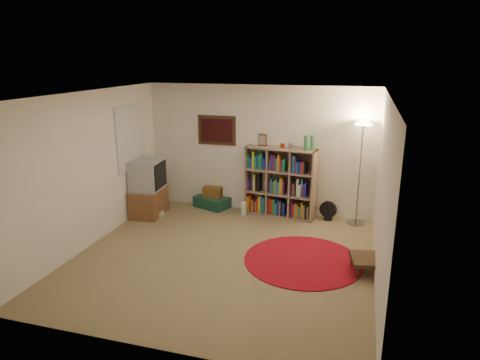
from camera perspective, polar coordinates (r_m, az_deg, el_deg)
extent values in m
cube|color=olive|center=(6.76, -2.26, -10.38)|extent=(4.50, 4.50, 0.02)
cube|color=white|center=(6.07, -2.52, 11.41)|extent=(4.50, 4.50, 0.02)
cube|color=white|center=(8.41, 2.48, 4.07)|extent=(4.50, 0.02, 2.50)
cube|color=white|center=(4.35, -11.90, -8.13)|extent=(4.50, 0.02, 2.50)
cube|color=white|center=(7.32, -19.44, 1.30)|extent=(0.02, 4.50, 2.50)
cube|color=white|center=(6.01, 18.53, -1.75)|extent=(0.02, 4.50, 2.50)
cube|color=#311E11|center=(8.55, -3.12, 6.65)|extent=(0.78, 0.04, 0.58)
cube|color=#3E0C0D|center=(8.53, -3.16, 6.63)|extent=(0.66, 0.01, 0.46)
cube|color=white|center=(8.30, -14.36, 5.53)|extent=(0.03, 1.00, 1.20)
cube|color=beige|center=(8.18, 15.15, 2.80)|extent=(0.08, 0.01, 0.12)
cube|color=#896D5B|center=(8.49, 5.27, -4.58)|extent=(1.39, 0.56, 0.03)
cube|color=#896D5B|center=(8.11, 5.51, 4.20)|extent=(1.39, 0.56, 0.03)
cube|color=#896D5B|center=(8.50, 1.15, 0.22)|extent=(0.08, 0.39, 1.35)
cube|color=#896D5B|center=(8.10, 9.83, -0.82)|extent=(0.08, 0.39, 1.35)
cube|color=#896D5B|center=(8.44, 5.78, 0.03)|extent=(1.34, 0.20, 1.35)
cube|color=#896D5B|center=(8.35, 3.92, -0.12)|extent=(0.08, 0.37, 1.30)
cube|color=#896D5B|center=(8.21, 6.88, -0.47)|extent=(0.08, 0.37, 1.30)
cube|color=#896D5B|center=(8.34, 5.35, -1.78)|extent=(1.33, 0.54, 0.03)
cube|color=#896D5B|center=(8.21, 5.43, 1.22)|extent=(1.33, 0.54, 0.03)
cube|color=gold|center=(8.60, 1.25, -3.06)|extent=(0.06, 0.16, 0.29)
cube|color=#AB2918|center=(8.58, 1.52, -2.93)|extent=(0.06, 0.16, 0.35)
cube|color=#C37518|center=(8.58, 1.78, -3.31)|extent=(0.06, 0.16, 0.23)
cube|color=#511861|center=(8.56, 2.04, -3.35)|extent=(0.06, 0.16, 0.23)
cube|color=#C37518|center=(8.55, 2.27, -3.44)|extent=(0.05, 0.16, 0.22)
cube|color=#AB2918|center=(8.53, 2.49, -3.25)|extent=(0.05, 0.16, 0.29)
cube|color=gold|center=(8.51, 2.73, -3.13)|extent=(0.06, 0.16, 0.34)
cube|color=#246F86|center=(8.49, 3.00, -3.13)|extent=(0.06, 0.16, 0.35)
cube|color=#246F86|center=(8.48, 3.28, -3.27)|extent=(0.06, 0.16, 0.32)
cube|color=#511861|center=(8.48, 1.27, -0.51)|extent=(0.06, 0.16, 0.22)
cube|color=black|center=(8.46, 1.55, -0.47)|extent=(0.06, 0.16, 0.24)
cube|color=navy|center=(8.44, 1.80, -0.37)|extent=(0.05, 0.16, 0.28)
cube|color=gold|center=(8.42, 2.06, -0.26)|extent=(0.06, 0.16, 0.32)
cube|color=black|center=(8.41, 2.33, -0.54)|extent=(0.06, 0.16, 0.25)
cube|color=black|center=(8.38, 2.64, -0.29)|extent=(0.06, 0.16, 0.34)
cube|color=#187A3C|center=(8.36, 1.29, 2.53)|extent=(0.06, 0.16, 0.27)
cube|color=navy|center=(8.34, 1.61, 2.34)|extent=(0.07, 0.16, 0.22)
cube|color=gold|center=(8.31, 1.92, 2.69)|extent=(0.06, 0.16, 0.34)
cube|color=#187A3C|center=(8.30, 2.21, 2.39)|extent=(0.07, 0.16, 0.26)
cube|color=navy|center=(8.28, 2.47, 2.54)|extent=(0.05, 0.16, 0.31)
cube|color=#187A3C|center=(8.28, 2.66, 2.42)|extent=(0.05, 0.16, 0.28)
cube|color=#187A3C|center=(8.26, 2.92, 2.56)|extent=(0.07, 0.16, 0.33)
cube|color=navy|center=(8.25, 3.17, 2.33)|extent=(0.05, 0.16, 0.27)
cube|color=navy|center=(8.24, 3.41, 2.16)|extent=(0.06, 0.16, 0.23)
cube|color=#AB2918|center=(8.44, 4.08, -3.33)|extent=(0.06, 0.16, 0.33)
cube|color=#AB2918|center=(8.43, 4.35, -3.46)|extent=(0.06, 0.16, 0.30)
cube|color=#187A3C|center=(8.42, 4.64, -3.48)|extent=(0.06, 0.16, 0.31)
cube|color=#246F86|center=(8.42, 4.92, -3.76)|extent=(0.06, 0.16, 0.23)
cube|color=navy|center=(8.39, 5.22, -3.55)|extent=(0.06, 0.16, 0.31)
cube|color=olive|center=(8.39, 5.46, -3.70)|extent=(0.04, 0.16, 0.28)
cube|color=black|center=(8.37, 5.68, -3.62)|extent=(0.05, 0.16, 0.31)
cube|color=navy|center=(8.37, 5.95, -3.81)|extent=(0.06, 0.16, 0.26)
cube|color=#511861|center=(8.32, 4.09, -0.81)|extent=(0.05, 0.16, 0.23)
cube|color=#246F86|center=(8.30, 4.31, -0.67)|extent=(0.05, 0.16, 0.28)
cube|color=#187A3C|center=(8.30, 4.55, -0.92)|extent=(0.05, 0.16, 0.22)
cube|color=olive|center=(8.29, 4.78, -0.82)|extent=(0.05, 0.16, 0.26)
cube|color=#246F86|center=(8.27, 4.98, -0.76)|extent=(0.05, 0.16, 0.28)
cube|color=#246F86|center=(8.27, 5.24, -0.96)|extent=(0.07, 0.16, 0.23)
cube|color=gold|center=(8.25, 5.51, -0.75)|extent=(0.05, 0.16, 0.31)
cube|color=#C37518|center=(8.24, 5.73, -0.79)|extent=(0.05, 0.16, 0.30)
cube|color=#511861|center=(8.23, 5.94, -1.00)|extent=(0.05, 0.16, 0.25)
cube|color=#246F86|center=(8.21, 4.15, 2.11)|extent=(0.05, 0.16, 0.23)
cube|color=#511861|center=(8.18, 4.40, 2.38)|extent=(0.06, 0.16, 0.32)
cube|color=#511861|center=(8.17, 4.70, 2.29)|extent=(0.07, 0.16, 0.31)
cube|color=#187A3C|center=(8.16, 5.00, 2.09)|extent=(0.06, 0.16, 0.25)
cube|color=gold|center=(8.14, 5.24, 2.31)|extent=(0.05, 0.16, 0.33)
cube|color=#AB2918|center=(8.14, 5.45, 2.17)|extent=(0.05, 0.16, 0.29)
cube|color=#511861|center=(8.13, 5.69, 1.94)|extent=(0.05, 0.16, 0.23)
cube|color=#187A3C|center=(8.12, 5.97, 1.98)|extent=(0.06, 0.16, 0.25)
cube|color=#511861|center=(8.31, 7.00, -3.74)|extent=(0.06, 0.16, 0.33)
cube|color=#AB2918|center=(8.31, 7.24, -4.01)|extent=(0.05, 0.16, 0.26)
cube|color=olive|center=(8.30, 7.46, -3.92)|extent=(0.05, 0.16, 0.29)
cube|color=#C37518|center=(8.29, 7.72, -4.05)|extent=(0.06, 0.16, 0.26)
cube|color=#246F86|center=(8.29, 8.02, -4.21)|extent=(0.06, 0.16, 0.23)
cube|color=#C37518|center=(8.26, 8.32, -3.95)|extent=(0.06, 0.16, 0.32)
cube|color=olive|center=(8.26, 8.58, -4.14)|extent=(0.06, 0.16, 0.27)
cube|color=black|center=(8.26, 8.84, -4.37)|extent=(0.06, 0.16, 0.21)
cube|color=olive|center=(8.25, 9.10, -4.28)|extent=(0.05, 0.16, 0.25)
cube|color=#511861|center=(8.19, 7.07, -1.22)|extent=(0.05, 0.16, 0.22)
cube|color=olive|center=(8.18, 7.27, -1.23)|extent=(0.05, 0.16, 0.22)
cube|color=black|center=(8.16, 7.51, -0.97)|extent=(0.05, 0.16, 0.31)
cube|color=silver|center=(8.15, 7.78, -0.93)|extent=(0.06, 0.16, 0.33)
cube|color=silver|center=(8.15, 8.05, -1.34)|extent=(0.06, 0.16, 0.22)
cube|color=#246F86|center=(8.12, 8.33, -0.95)|extent=(0.05, 0.16, 0.35)
cube|color=#511861|center=(8.13, 8.56, -1.30)|extent=(0.05, 0.16, 0.25)
cube|color=navy|center=(8.12, 8.81, -1.21)|extent=(0.05, 0.16, 0.29)
cube|color=#246F86|center=(8.06, 7.25, 2.13)|extent=(0.07, 0.16, 0.34)
cube|color=#511861|center=(8.05, 7.53, 2.01)|extent=(0.05, 0.16, 0.31)
cube|color=#246F86|center=(8.05, 7.72, 1.66)|extent=(0.04, 0.16, 0.22)
cube|color=navy|center=(8.04, 7.93, 1.70)|extent=(0.05, 0.16, 0.23)
cube|color=navy|center=(8.03, 8.15, 1.65)|extent=(0.05, 0.16, 0.22)
cube|color=#AB2918|center=(8.02, 8.44, 1.63)|extent=(0.07, 0.16, 0.23)
cube|color=black|center=(8.01, 8.75, 1.59)|extent=(0.06, 0.16, 0.23)
cube|color=#311E11|center=(8.23, 3.01, 5.35)|extent=(0.17, 0.04, 0.23)
cube|color=gray|center=(8.22, 2.98, 5.33)|extent=(0.13, 0.03, 0.18)
cylinder|color=#9F240E|center=(8.10, 5.65, 4.59)|extent=(0.09, 0.09, 0.09)
cylinder|color=#96979A|center=(8.05, 6.70, 4.56)|extent=(0.08, 0.08, 0.11)
cylinder|color=#3A985B|center=(7.91, 8.78, 4.88)|extent=(0.09, 0.09, 0.27)
cylinder|color=#3A985B|center=(7.95, 9.59, 4.90)|extent=(0.09, 0.09, 0.27)
cylinder|color=#96979A|center=(8.32, 15.15, -5.53)|extent=(0.36, 0.36, 0.03)
cylinder|color=#96979A|center=(8.04, 15.62, 0.55)|extent=(0.03, 0.03, 1.80)
cone|color=#96979A|center=(7.85, 16.14, 7.12)|extent=(0.44, 0.44, 0.14)
cylinder|color=#FFD88C|center=(7.84, 16.14, 7.15)|extent=(0.35, 0.35, 0.02)
cylinder|color=black|center=(8.39, 11.64, -5.10)|extent=(0.21, 0.21, 0.03)
cylinder|color=black|center=(8.37, 11.68, -4.58)|extent=(0.04, 0.04, 0.13)
cylinder|color=black|center=(8.31, 11.67, -3.88)|extent=(0.33, 0.15, 0.33)
cube|color=brown|center=(8.57, -12.05, -2.88)|extent=(0.58, 0.80, 0.53)
cube|color=#ABACB0|center=(8.41, -12.27, 0.72)|extent=(0.57, 0.67, 0.58)
cube|color=black|center=(8.30, -10.56, 0.61)|extent=(0.05, 0.55, 0.49)
cube|color=black|center=(8.30, -10.53, 0.61)|extent=(0.04, 0.49, 0.43)
cube|color=#ABACB0|center=(8.54, -11.39, -4.47)|extent=(0.32, 0.28, 0.10)
cube|color=#163E32|center=(8.88, -3.75, -2.94)|extent=(0.79, 0.65, 0.22)
cube|color=brown|center=(8.83, -3.61, -1.56)|extent=(0.38, 0.28, 0.21)
cylinder|color=silver|center=(8.44, 0.48, -3.85)|extent=(0.13, 0.13, 0.25)
cylinder|color=maroon|center=(6.72, 8.37, -10.56)|extent=(1.80, 1.80, 0.02)
cube|color=#311E11|center=(6.53, 16.81, -10.12)|extent=(0.58, 0.58, 0.06)
cube|color=#311E11|center=(6.36, 15.30, -11.80)|extent=(0.05, 0.05, 0.18)
cube|color=#311E11|center=(6.45, 18.84, -11.73)|extent=(0.05, 0.05, 0.18)
cube|color=#311E11|center=(6.71, 14.72, -10.22)|extent=(0.05, 0.05, 0.18)
cube|color=#311E11|center=(6.79, 18.07, -10.19)|extent=(0.05, 0.05, 0.18)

